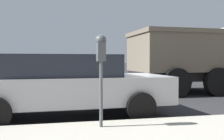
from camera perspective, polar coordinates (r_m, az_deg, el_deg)
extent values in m
plane|color=#2B2B2D|center=(7.34, -6.19, -8.16)|extent=(220.00, 220.00, 0.00)
cylinder|color=#4C5156|center=(4.64, -2.40, -5.29)|extent=(0.06, 0.06, 1.16)
cube|color=#4C5156|center=(4.61, -2.42, 4.01)|extent=(0.20, 0.14, 0.34)
sphere|color=#4C5156|center=(4.62, -2.42, 6.53)|extent=(0.19, 0.19, 0.19)
cube|color=#19389E|center=(4.71, -2.64, 3.45)|extent=(0.01, 0.11, 0.12)
cube|color=black|center=(4.71, -2.65, 4.90)|extent=(0.01, 0.10, 0.08)
cube|color=#B7BABF|center=(6.22, -9.50, -4.17)|extent=(2.06, 4.69, 0.62)
cube|color=#232833|center=(6.17, -11.25, 0.98)|extent=(1.77, 2.65, 0.50)
cylinder|color=black|center=(7.45, 1.06, -5.51)|extent=(0.24, 0.65, 0.64)
cylinder|color=black|center=(5.63, 6.25, -8.01)|extent=(0.24, 0.65, 0.64)
cylinder|color=black|center=(7.26, -21.57, -5.86)|extent=(0.24, 0.65, 0.64)
cube|color=black|center=(11.76, 20.93, -1.00)|extent=(2.39, 6.71, 0.35)
cube|color=#6B6051|center=(11.08, 15.59, 3.48)|extent=(2.73, 4.19, 1.43)
cube|color=#6B6051|center=(11.13, 15.63, 7.56)|extent=(2.84, 4.29, 0.16)
cylinder|color=black|center=(12.55, 14.97, -1.54)|extent=(0.32, 1.05, 1.04)
cylinder|color=black|center=(10.31, 22.05, -2.41)|extent=(0.32, 1.05, 1.04)
cylinder|color=black|center=(11.84, 7.87, -1.70)|extent=(0.32, 1.05, 1.04)
cylinder|color=black|center=(9.44, 13.81, -2.73)|extent=(0.32, 1.05, 1.04)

